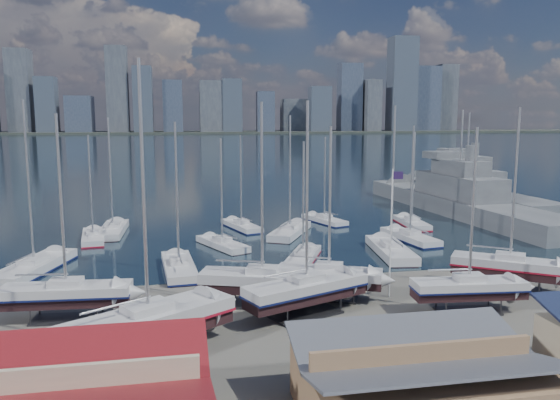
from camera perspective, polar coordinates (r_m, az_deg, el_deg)
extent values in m
plane|color=#605E59|center=(44.64, 5.56, -11.57)|extent=(1400.00, 1400.00, 0.00)
cube|color=#1A2F3D|center=(350.78, -8.78, 5.81)|extent=(1400.00, 600.00, 0.40)
cube|color=#2D332D|center=(610.52, -9.64, 6.97)|extent=(1400.00, 80.00, 2.20)
cube|color=#595E66|center=(630.18, -25.50, 10.24)|extent=(22.49, 24.47, 83.83)
cube|color=#3D4756|center=(616.61, -23.17, 9.14)|extent=(19.55, 21.83, 55.97)
cube|color=#475166|center=(616.89, -20.17, 8.42)|extent=(26.03, 30.49, 37.14)
cube|color=#595E66|center=(600.90, -16.63, 11.01)|extent=(21.60, 16.58, 87.63)
cube|color=#3D4756|center=(599.91, -14.10, 10.15)|extent=(19.42, 28.42, 67.60)
cube|color=#475166|center=(602.00, -11.14, 9.60)|extent=(20.24, 23.80, 54.09)
cube|color=#595E66|center=(599.92, -7.19, 9.69)|extent=(24.62, 19.72, 54.00)
cube|color=#3D4756|center=(599.95, -5.06, 9.81)|extent=(20.75, 17.93, 55.97)
cube|color=#475166|center=(602.87, -1.54, 9.22)|extent=(18.36, 16.25, 43.03)
cube|color=#595E66|center=(628.10, 1.48, 8.86)|extent=(28.49, 22.03, 35.69)
cube|color=#3D4756|center=(616.83, 4.18, 9.47)|extent=(23.34, 17.87, 49.11)
cube|color=#475166|center=(642.50, 7.29, 10.58)|extent=(25.35, 19.79, 75.95)
cube|color=#595E66|center=(643.65, 9.47, 9.71)|extent=(17.00, 27.45, 57.67)
cube|color=#3D4756|center=(658.24, 12.62, 11.70)|extent=(29.28, 24.05, 106.04)
cube|color=#475166|center=(679.19, 14.78, 10.18)|extent=(30.82, 28.37, 74.41)
cube|color=#595E66|center=(694.12, 16.98, 10.18)|extent=(21.74, 17.03, 77.48)
cube|color=maroon|center=(27.48, -23.50, -16.88)|extent=(14.70, 9.45, 1.41)
cube|color=#8C6B4C|center=(30.30, 14.54, -18.81)|extent=(12.00, 8.00, 3.00)
cube|color=#52545D|center=(29.43, 14.69, -15.28)|extent=(12.60, 8.40, 1.27)
cube|color=#2D2D33|center=(45.82, -21.27, -11.48)|extent=(5.43, 2.79, 0.16)
cube|color=black|center=(45.35, -21.38, -9.69)|extent=(9.72, 2.96, 0.77)
cube|color=#B7B8BC|center=(45.12, -21.43, -8.76)|extent=(9.75, 3.37, 0.77)
cube|color=#0D1545|center=(45.22, -21.40, -9.19)|extent=(9.85, 3.40, 0.15)
cube|color=#B7B8BC|center=(44.95, -21.47, -7.99)|extent=(2.51, 1.78, 0.50)
cylinder|color=#B2B2B7|center=(43.66, -21.91, -0.13)|extent=(0.22, 0.22, 12.94)
cube|color=#2D2D33|center=(37.76, -13.48, -15.48)|extent=(7.01, 5.99, 0.16)
cube|color=black|center=(37.15, -13.57, -13.23)|extent=(11.33, 8.74, 0.94)
cube|color=#B7B8BC|center=(36.82, -13.62, -11.88)|extent=(11.60, 9.15, 0.94)
cube|color=maroon|center=(36.97, -13.60, -12.50)|extent=(11.71, 9.24, 0.19)
cube|color=#B7B8BC|center=(36.58, -13.66, -10.82)|extent=(3.53, 3.25, 0.50)
cylinder|color=#B2B2B7|center=(34.85, -14.10, 1.16)|extent=(0.22, 0.22, 15.81)
cube|color=#2D2D33|center=(45.84, -1.84, -10.88)|extent=(6.14, 4.23, 0.16)
cube|color=black|center=(45.36, -1.85, -9.06)|extent=(10.44, 5.56, 0.82)
cube|color=#B7B8BC|center=(45.12, -1.86, -8.07)|extent=(10.58, 5.97, 0.82)
cube|color=#B7B8BC|center=(44.94, -1.86, -7.27)|extent=(2.96, 2.44, 0.50)
cylinder|color=#B2B2B7|center=(43.62, -1.90, 1.15)|extent=(0.22, 0.22, 13.77)
cube|color=#2D2D33|center=(43.77, 2.74, -11.84)|extent=(6.18, 4.55, 0.16)
cube|color=black|center=(43.26, 2.76, -9.94)|extent=(10.36, 6.20, 0.82)
cube|color=#B7B8BC|center=(43.01, 2.77, -8.91)|extent=(10.52, 6.59, 0.82)
cube|color=#0D1545|center=(43.13, 2.76, -9.38)|extent=(10.63, 6.66, 0.16)
cube|color=#B7B8BC|center=(42.82, 2.77, -8.07)|extent=(3.02, 2.57, 0.50)
cylinder|color=#B2B2B7|center=(41.43, 2.84, 0.78)|extent=(0.22, 0.22, 13.79)
cube|color=#2D2D33|center=(47.80, 5.10, -10.09)|extent=(5.40, 4.05, 0.16)
cube|color=black|center=(47.35, 5.13, -8.40)|extent=(9.03, 5.57, 0.71)
cube|color=#B7B8BC|center=(47.15, 5.14, -7.56)|extent=(9.18, 5.91, 0.71)
cube|color=#B7B8BC|center=(46.99, 5.15, -6.85)|extent=(2.65, 2.28, 0.50)
cylinder|color=#B2B2B7|center=(45.81, 5.24, 0.14)|extent=(0.22, 0.22, 12.06)
cube|color=#2D2D33|center=(46.88, 19.01, -10.91)|extent=(5.08, 2.66, 0.16)
cube|color=black|center=(46.42, 19.10, -9.19)|extent=(9.06, 2.89, 0.71)
cube|color=#B7B8BC|center=(46.22, 19.14, -8.34)|extent=(9.09, 3.26, 0.71)
cube|color=#0D1545|center=(46.31, 19.12, -8.73)|extent=(9.19, 3.29, 0.14)
cube|color=#B7B8BC|center=(46.05, 19.18, -7.62)|extent=(2.35, 1.68, 0.50)
cylinder|color=#B2B2B7|center=(44.85, 19.53, -0.51)|extent=(0.22, 0.22, 12.03)
cube|color=#2D2D33|center=(54.27, 22.76, -8.46)|extent=(5.94, 5.23, 0.16)
cube|color=black|center=(53.86, 22.85, -6.91)|extent=(9.53, 7.71, 0.80)
cube|color=#B7B8BC|center=(53.67, 22.90, -6.09)|extent=(9.77, 8.05, 0.80)
cube|color=maroon|center=(53.75, 22.88, -6.47)|extent=(9.87, 8.13, 0.16)
cube|color=#B7B8BC|center=(53.51, 22.94, -5.42)|extent=(3.01, 2.81, 0.50)
cylinder|color=#B2B2B7|center=(52.42, 23.35, 1.50)|extent=(0.22, 0.22, 13.48)
cube|color=black|center=(60.62, -24.25, -7.22)|extent=(6.04, 12.20, 0.95)
cube|color=#B7B8BC|center=(60.38, -24.30, -6.34)|extent=(6.51, 12.34, 0.95)
cube|color=#0D1545|center=(60.49, -24.28, -6.75)|extent=(6.58, 12.46, 0.19)
cube|color=#B7B8BC|center=(60.21, -24.34, -5.68)|extent=(2.75, 3.41, 0.50)
cylinder|color=#B2B2B7|center=(58.90, -24.80, 1.68)|extent=(0.22, 0.22, 16.04)
cube|color=black|center=(73.38, -18.92, -4.22)|extent=(3.37, 9.45, 0.74)
cube|color=#B7B8BC|center=(73.23, -18.94, -3.65)|extent=(3.75, 9.50, 0.74)
cube|color=maroon|center=(73.30, -18.93, -3.91)|extent=(3.79, 9.60, 0.15)
cube|color=#B7B8BC|center=(73.11, -18.97, -3.18)|extent=(1.84, 2.49, 0.50)
cylinder|color=#B2B2B7|center=(72.19, -19.19, 1.49)|extent=(0.22, 0.22, 12.49)
cube|color=black|center=(76.78, -17.02, -3.62)|extent=(2.85, 10.81, 0.86)
cube|color=#B7B8BC|center=(76.61, -17.05, -2.99)|extent=(3.30, 10.82, 0.86)
cube|color=#B7B8BC|center=(76.48, -17.07, -2.49)|extent=(1.88, 2.73, 0.50)
cylinder|color=#B2B2B7|center=(75.52, -17.30, 2.73)|extent=(0.22, 0.22, 14.50)
cube|color=black|center=(56.44, -10.49, -7.68)|extent=(3.29, 10.56, 0.83)
cube|color=#B7B8BC|center=(56.22, -10.52, -6.86)|extent=(3.73, 10.60, 0.83)
cube|color=#0D1545|center=(56.32, -10.51, -7.24)|extent=(3.76, 10.70, 0.17)
cube|color=#B7B8BC|center=(56.05, -10.54, -6.21)|extent=(1.95, 2.73, 0.50)
cylinder|color=#B2B2B7|center=(54.75, -10.72, 0.67)|extent=(0.22, 0.22, 14.04)
cube|color=black|center=(65.99, -6.03, -5.18)|extent=(5.69, 9.12, 0.72)
cube|color=#B7B8BC|center=(65.83, -6.04, -4.57)|extent=(6.04, 9.28, 0.72)
cube|color=#B7B8BC|center=(65.69, -6.05, -4.05)|extent=(2.32, 2.69, 0.50)
cylinder|color=#B2B2B7|center=(64.69, -6.13, 1.02)|extent=(0.22, 0.22, 12.20)
cube|color=black|center=(76.82, -4.05, -3.22)|extent=(4.79, 9.31, 0.73)
cube|color=#B7B8BC|center=(76.67, -4.06, -2.69)|extent=(5.16, 9.43, 0.73)
cube|color=#0D1545|center=(76.74, -4.05, -2.93)|extent=(5.21, 9.52, 0.15)
cube|color=#B7B8BC|center=(76.56, -4.06, -2.24)|extent=(2.14, 2.62, 0.50)
cylinder|color=#B2B2B7|center=(75.69, -4.11, 2.14)|extent=(0.22, 0.22, 12.26)
cube|color=black|center=(59.66, 2.41, -6.61)|extent=(5.63, 9.06, 0.72)
cube|color=#B7B8BC|center=(59.48, 2.42, -5.94)|extent=(5.97, 9.21, 0.72)
cube|color=maroon|center=(59.56, 2.42, -6.25)|extent=(6.03, 9.30, 0.14)
cube|color=#B7B8BC|center=(59.33, 2.42, -5.38)|extent=(2.29, 2.66, 0.50)
cylinder|color=#B2B2B7|center=(58.22, 2.46, 0.18)|extent=(0.22, 0.22, 12.11)
cube|color=black|center=(72.61, 1.04, -3.93)|extent=(7.35, 10.87, 0.87)
cube|color=#B7B8BC|center=(72.42, 1.04, -3.26)|extent=(7.76, 11.09, 0.87)
cube|color=#B7B8BC|center=(72.29, 1.04, -2.72)|extent=(2.89, 3.27, 0.50)
cylinder|color=#B2B2B7|center=(71.26, 1.06, 2.90)|extent=(0.22, 0.22, 14.73)
cube|color=black|center=(81.45, 4.64, -2.55)|extent=(4.94, 9.00, 0.70)
cube|color=#B7B8BC|center=(81.31, 4.65, -2.06)|extent=(5.29, 9.12, 0.70)
cube|color=#0D1545|center=(81.37, 4.65, -2.29)|extent=(5.34, 9.22, 0.14)
cube|color=#B7B8BC|center=(81.21, 4.65, -1.65)|extent=(2.13, 2.57, 0.50)
cylinder|color=#B2B2B7|center=(80.41, 4.70, 2.35)|extent=(0.22, 0.22, 11.89)
cube|color=black|center=(63.63, 11.48, -5.90)|extent=(4.09, 11.85, 0.93)
cube|color=#B7B8BC|center=(63.41, 11.51, -5.09)|extent=(4.57, 11.90, 0.93)
cube|color=#B7B8BC|center=(63.25, 11.52, -4.46)|extent=(2.27, 3.11, 0.50)
cylinder|color=#B2B2B7|center=(62.02, 11.73, 2.39)|extent=(0.22, 0.22, 15.67)
cube|color=black|center=(71.24, 13.39, -4.38)|extent=(3.91, 10.29, 0.80)
cube|color=#B7B8BC|center=(71.07, 13.42, -3.75)|extent=(4.32, 10.36, 0.80)
cube|color=#0D1545|center=(71.15, 13.41, -4.04)|extent=(4.37, 10.46, 0.16)
cube|color=#B7B8BC|center=(70.94, 13.43, -3.23)|extent=(2.05, 2.74, 0.50)
cylinder|color=#B2B2B7|center=(69.94, 13.62, 2.01)|extent=(0.22, 0.22, 13.56)
cube|color=black|center=(81.17, 13.58, -2.81)|extent=(2.94, 9.49, 0.75)
cube|color=#B7B8BC|center=(81.03, 13.60, -2.29)|extent=(3.33, 9.52, 0.75)
cube|color=maroon|center=(81.09, 13.59, -2.53)|extent=(3.36, 9.61, 0.15)
cube|color=#B7B8BC|center=(80.92, 13.61, -1.86)|extent=(1.75, 2.45, 0.50)
cylinder|color=#B2B2B7|center=(80.08, 13.76, 2.41)|extent=(0.22, 0.22, 12.62)
cube|color=slate|center=(94.02, 18.12, -1.02)|extent=(11.12, 50.43, 4.50)
cube|color=slate|center=(93.47, 18.23, 1.44)|extent=(7.49, 17.87, 3.60)
cube|color=slate|center=(93.18, 18.32, 3.27)|extent=(5.42, 10.29, 2.40)
cube|color=slate|center=(97.29, 16.78, 4.54)|extent=(5.90, 5.34, 1.20)
cylinder|color=#B2B2B7|center=(92.89, 18.47, 6.46)|extent=(0.30, 0.30, 8.00)
cube|color=slate|center=(109.21, 18.80, 0.20)|extent=(9.84, 46.08, 4.12)
cube|color=slate|center=(108.75, 18.90, 2.21)|extent=(6.73, 16.31, 3.60)
cube|color=slate|center=(108.49, 18.97, 3.78)|extent=(4.89, 9.38, 2.40)
cube|color=slate|center=(112.25, 17.75, 4.85)|extent=(5.37, 4.85, 1.20)
cylinder|color=#B2B2B7|center=(108.24, 19.10, 6.53)|extent=(0.30, 0.30, 8.00)
imported|color=gray|center=(32.73, -17.01, -18.43)|extent=(2.05, 3.95, 1.28)
imported|color=gray|center=(36.07, 9.61, -15.34)|extent=(4.92, 2.62, 1.54)
imported|color=gray|center=(35.11, 11.62, -16.12)|extent=(2.49, 5.37, 1.49)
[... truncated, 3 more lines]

